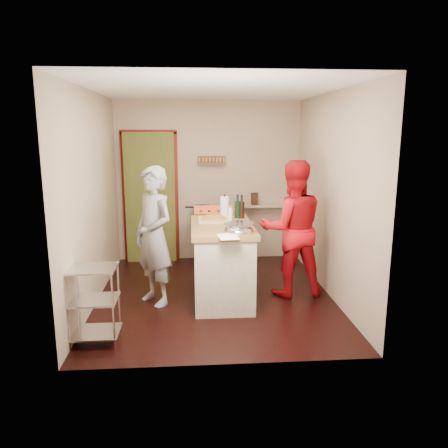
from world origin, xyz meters
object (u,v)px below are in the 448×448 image
(person_stripe, at_px, (154,236))
(wire_shelving, at_px, (94,301))
(stove, at_px, (213,236))
(person_red, at_px, (292,229))
(island, at_px, (222,260))

(person_stripe, bearing_deg, wire_shelving, -67.65)
(stove, bearing_deg, person_red, -56.46)
(person_stripe, bearing_deg, stove, 113.95)
(stove, distance_m, wire_shelving, 2.94)
(stove, xyz_separation_m, person_stripe, (-0.80, -1.62, 0.40))
(wire_shelving, height_order, person_red, person_red)
(person_red, bearing_deg, person_stripe, 3.95)
(wire_shelving, xyz_separation_m, person_red, (2.28, 1.19, 0.44))
(stove, xyz_separation_m, island, (0.04, -1.55, 0.06))
(stove, distance_m, person_stripe, 1.85)
(person_stripe, xyz_separation_m, person_red, (1.75, 0.18, 0.03))
(person_stripe, bearing_deg, island, 54.64)
(wire_shelving, distance_m, person_red, 2.61)
(stove, height_order, person_red, person_red)
(person_stripe, relative_size, person_red, 0.97)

